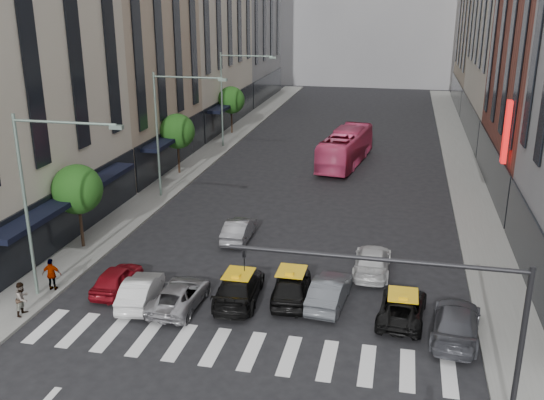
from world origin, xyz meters
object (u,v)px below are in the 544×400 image
Objects in this scene: streetlamp_mid at (169,119)px; taxi_center at (291,286)px; car_white_front at (141,290)px; pedestrian_near at (22,299)px; pedestrian_far at (52,274)px; car_red at (117,278)px; taxi_left at (239,287)px; bus at (346,148)px; streetlamp_far at (231,87)px; streetlamp_near at (41,184)px.

streetlamp_mid reaches higher than taxi_center.
streetlamp_mid reaches higher than car_white_front.
pedestrian_near is 2.54m from pedestrian_far.
car_white_front is at bearing 148.88° from car_red.
car_white_front is 4.75m from taxi_left.
bus reaches higher than pedestrian_near.
taxi_center is 2.64× the size of pedestrian_far.
bus is at bearing -100.11° from taxi_left.
streetlamp_mid is 15.69m from car_red.
bus is (11.47, -3.97, -4.38)m from streetlamp_far.
taxi_left reaches higher than car_red.
streetlamp_mid is 17.19m from bus.
car_red is 0.78× the size of taxi_left.
streetlamp_far reaches higher than car_red.
pedestrian_far is at bearing 3.65° from taxi_center.
car_white_front is at bearing 5.93° from streetlamp_near.
streetlamp_mid is at bearing -99.32° from pedestrian_far.
taxi_left is 1.11× the size of taxi_center.
pedestrian_near is at bearing 83.18° from pedestrian_far.
bus is (2.52, 26.33, 0.81)m from taxi_left.
streetlamp_mid is 5.53× the size of pedestrian_near.
taxi_center is 12.55m from pedestrian_near.
streetlamp_far reaches higher than pedestrian_far.
streetlamp_far is at bearing -98.56° from pedestrian_far.
car_white_front is 5.32m from pedestrian_near.
car_white_front is at bearing -61.89° from pedestrian_near.
streetlamp_far is at bearing -86.09° from car_red.
taxi_left is 2.94× the size of pedestrian_far.
taxi_left is at bearing -73.55° from streetlamp_far.
streetlamp_mid and streetlamp_far have the same top height.
car_red is 0.95× the size of car_white_front.
streetlamp_far is 31.84m from pedestrian_far.
streetlamp_mid is (0.00, 16.00, 0.00)m from streetlamp_near.
pedestrian_far is at bearing 74.62° from bus.
streetlamp_mid reaches higher than taxi_left.
streetlamp_mid reaches higher than pedestrian_far.
taxi_left is (8.95, -30.30, -5.19)m from streetlamp_far.
streetlamp_mid is at bearing -90.00° from streetlamp_far.
streetlamp_far is 32.19m from taxi_center.
pedestrian_near is (-11.77, -4.34, 0.21)m from taxi_center.
streetlamp_near reaches higher than pedestrian_near.
taxi_center reaches higher than taxi_left.
car_white_front is 7.30m from taxi_center.
taxi_center is 0.40× the size of bus.
car_red is 2.28× the size of pedestrian_far.
taxi_center is (11.42, -13.65, -5.15)m from streetlamp_mid.
streetlamp_mid is 1.00× the size of streetlamp_far.
taxi_left is 3.02× the size of pedestrian_near.
pedestrian_near reaches higher than car_red.
taxi_center is (2.47, 0.66, 0.04)m from taxi_left.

